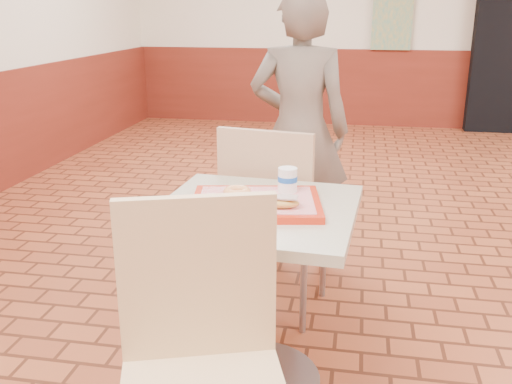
% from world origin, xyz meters
% --- Properties ---
extents(promo_poster, '(0.50, 0.03, 1.20)m').
position_xyz_m(promo_poster, '(-0.60, 4.94, 1.60)').
color(promo_poster, gray).
rests_on(promo_poster, wainscot_band).
extents(main_table, '(0.75, 0.75, 0.80)m').
position_xyz_m(main_table, '(-1.32, -0.77, 0.54)').
color(main_table, '#B2AD8F').
rests_on(main_table, ground).
extents(chair_main_front, '(0.59, 0.59, 1.02)m').
position_xyz_m(chair_main_front, '(-1.35, -1.45, 0.57)').
color(chair_main_front, '#E6BF8A').
rests_on(chair_main_front, ground).
extents(chair_main_back, '(0.53, 0.53, 1.00)m').
position_xyz_m(chair_main_back, '(-1.34, -0.19, 0.56)').
color(chair_main_back, tan).
rests_on(chair_main_back, ground).
extents(customer, '(0.60, 0.40, 1.64)m').
position_xyz_m(customer, '(-1.29, 0.54, 0.82)').
color(customer, '#716457').
rests_on(customer, ground).
extents(serving_tray, '(0.49, 0.38, 0.03)m').
position_xyz_m(serving_tray, '(-1.32, -0.77, 0.81)').
color(serving_tray, red).
rests_on(serving_tray, main_table).
extents(ring_donut, '(0.13, 0.13, 0.03)m').
position_xyz_m(ring_donut, '(-1.40, -0.75, 0.84)').
color(ring_donut, '#F9A25A').
rests_on(ring_donut, serving_tray).
extents(long_john_donut, '(0.15, 0.07, 0.04)m').
position_xyz_m(long_john_donut, '(-1.21, -0.85, 0.85)').
color(long_john_donut, gold).
rests_on(long_john_donut, serving_tray).
extents(paper_cup, '(0.08, 0.08, 0.10)m').
position_xyz_m(paper_cup, '(-1.21, -0.66, 0.88)').
color(paper_cup, white).
rests_on(paper_cup, serving_tray).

